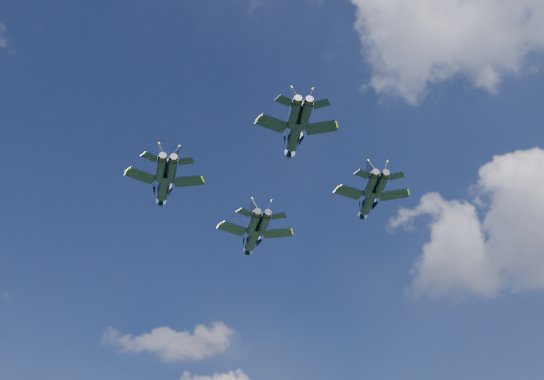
% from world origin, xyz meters
% --- Properties ---
extents(jet_lead, '(15.75, 13.74, 4.04)m').
position_xyz_m(jet_lead, '(-8.10, 9.58, 65.16)').
color(jet_lead, black).
extents(jet_left, '(14.38, 12.37, 3.67)m').
position_xyz_m(jet_left, '(-7.90, -11.24, 65.22)').
color(jet_left, black).
extents(jet_right, '(13.44, 13.25, 3.63)m').
position_xyz_m(jet_right, '(14.20, 11.60, 64.69)').
color(jet_right, black).
extents(jet_slot, '(12.54, 11.98, 3.34)m').
position_xyz_m(jet_slot, '(16.99, -10.65, 63.16)').
color(jet_slot, black).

